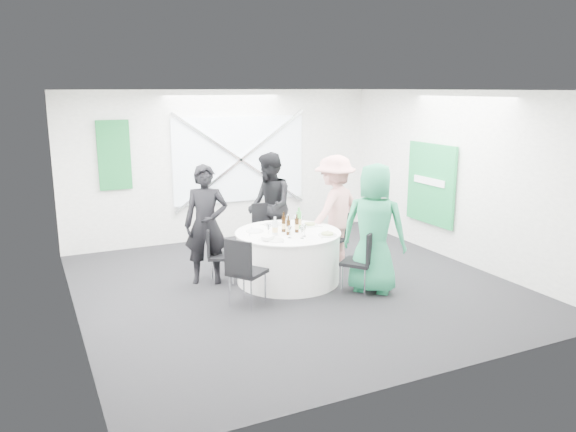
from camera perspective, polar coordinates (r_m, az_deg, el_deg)
name	(u,v)px	position (r m, az deg, el deg)	size (l,w,h in m)	color
floor	(294,285)	(8.31, 0.60, -7.01)	(6.00, 6.00, 0.00)	black
ceiling	(294,90)	(7.81, 0.65, 12.67)	(6.00, 6.00, 0.00)	white
wall_back	(224,165)	(10.69, -6.49, 5.13)	(6.00, 6.00, 0.00)	silver
wall_front	(433,243)	(5.48, 14.56, -2.68)	(6.00, 6.00, 0.00)	silver
wall_left	(68,211)	(7.18, -21.44, 0.49)	(6.00, 6.00, 0.00)	silver
wall_right	(458,177)	(9.63, 16.91, 3.80)	(6.00, 6.00, 0.00)	silver
window_panel	(240,160)	(10.74, -4.92, 5.73)	(2.60, 0.03, 1.60)	white
window_brace_a	(241,160)	(10.70, -4.84, 5.71)	(0.05, 0.05, 3.16)	silver
window_brace_b	(241,160)	(10.70, -4.84, 5.71)	(0.05, 0.05, 3.16)	silver
green_banner	(114,155)	(10.13, -17.24, 5.92)	(0.55, 0.04, 1.20)	#166F2A
green_sign	(431,184)	(10.07, 14.30, 3.18)	(0.05, 1.20, 1.40)	#198B43
banquet_table	(288,257)	(8.36, 0.00, -4.14)	(1.56, 1.56, 0.76)	white
chair_back	(266,227)	(9.34, -2.25, -1.17)	(0.48, 0.49, 0.96)	black
chair_back_left	(216,251)	(8.32, -7.30, -3.57)	(0.50, 0.49, 0.84)	black
chair_back_right	(335,234)	(9.23, 4.80, -1.80)	(0.52, 0.51, 0.85)	black
chair_front_right	(363,257)	(7.90, 7.67, -4.16)	(0.58, 0.58, 0.90)	black
chair_front_left	(243,267)	(7.35, -4.56, -5.20)	(0.60, 0.59, 0.94)	black
person_man_back_left	(206,225)	(8.27, -8.31, -0.87)	(0.64, 0.42, 1.76)	black
person_man_back	(269,206)	(9.38, -1.90, 1.01)	(0.87, 0.48, 1.80)	black
person_woman_pink	(335,210)	(9.12, 4.75, 0.59)	(1.15, 0.54, 1.79)	#DD948F
person_woman_green	(374,229)	(7.90, 8.72, -1.27)	(0.90, 0.58, 1.83)	#268E5F
plate_back	(273,224)	(8.68, -1.58, -0.86)	(0.28, 0.28, 0.01)	white
plate_back_left	(255,231)	(8.29, -3.39, -1.53)	(0.26, 0.26, 0.01)	white
plate_back_right	(310,225)	(8.64, 2.23, -0.87)	(0.25, 0.25, 0.04)	white
plate_front_right	(327,234)	(8.08, 4.03, -1.87)	(0.27, 0.27, 0.04)	white
plate_front_left	(275,240)	(7.79, -1.28, -2.47)	(0.25, 0.25, 0.01)	white
napkin	(268,238)	(7.80, -2.06, -2.22)	(0.17, 0.11, 0.05)	white
beer_bottle_a	(284,225)	(8.24, -0.45, -0.89)	(0.06, 0.06, 0.28)	#341D09
beer_bottle_b	(284,223)	(8.37, -0.43, -0.71)	(0.06, 0.06, 0.26)	#341D09
beer_bottle_c	(297,225)	(8.21, 0.90, -0.96)	(0.06, 0.06, 0.27)	#341D09
beer_bottle_d	(288,227)	(8.07, 0.03, -1.18)	(0.06, 0.06, 0.28)	#341D09
green_water_bottle	(299,220)	(8.42, 1.11, -0.42)	(0.08, 0.08, 0.33)	green
clear_water_bottle	(275,228)	(8.04, -1.33, -1.25)	(0.08, 0.08, 0.27)	silver
wine_glass_a	(269,227)	(8.02, -1.98, -1.15)	(0.07, 0.07, 0.17)	white
wine_glass_b	(290,229)	(7.90, 0.18, -1.36)	(0.07, 0.07, 0.17)	white
wine_glass_c	(288,218)	(8.61, 0.00, -0.17)	(0.07, 0.07, 0.17)	white
wine_glass_d	(302,230)	(7.88, 1.43, -1.40)	(0.07, 0.07, 0.17)	white
wine_glass_e	(295,218)	(8.55, 0.74, -0.25)	(0.07, 0.07, 0.17)	white
wine_glass_f	(304,228)	(7.99, 1.66, -1.21)	(0.07, 0.07, 0.17)	white
wine_glass_g	(301,219)	(8.54, 1.36, -0.27)	(0.07, 0.07, 0.17)	white
fork_a	(319,226)	(8.60, 3.12, -1.04)	(0.01, 0.15, 0.01)	silver
knife_a	(298,223)	(8.80, 1.01, -0.70)	(0.01, 0.15, 0.01)	silver
fork_b	(280,223)	(8.80, -0.81, -0.69)	(0.01, 0.15, 0.01)	silver
knife_b	(264,224)	(8.70, -2.41, -0.87)	(0.01, 0.15, 0.01)	silver
fork_c	(252,229)	(8.44, -3.73, -1.30)	(0.01, 0.15, 0.01)	silver
knife_c	(250,234)	(8.13, -3.91, -1.87)	(0.01, 0.15, 0.01)	silver
fork_d	(263,240)	(7.82, -2.53, -2.45)	(0.01, 0.15, 0.01)	silver
knife_d	(279,242)	(7.72, -0.94, -2.65)	(0.01, 0.15, 0.01)	silver
fork_e	(322,237)	(7.98, 3.52, -2.15)	(0.01, 0.15, 0.01)	silver
knife_e	(327,232)	(8.28, 3.99, -1.60)	(0.01, 0.15, 0.01)	silver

